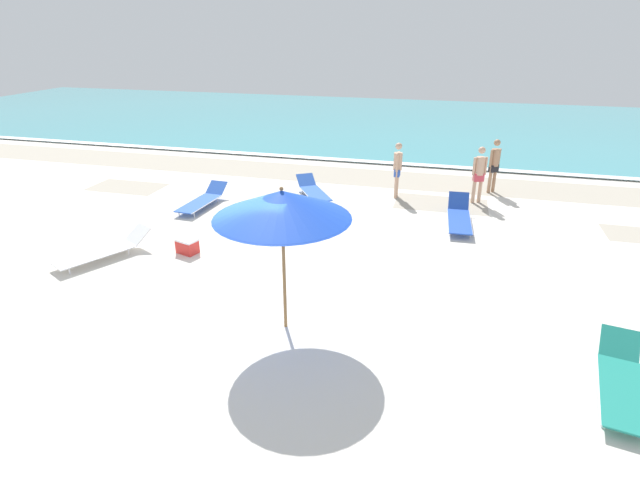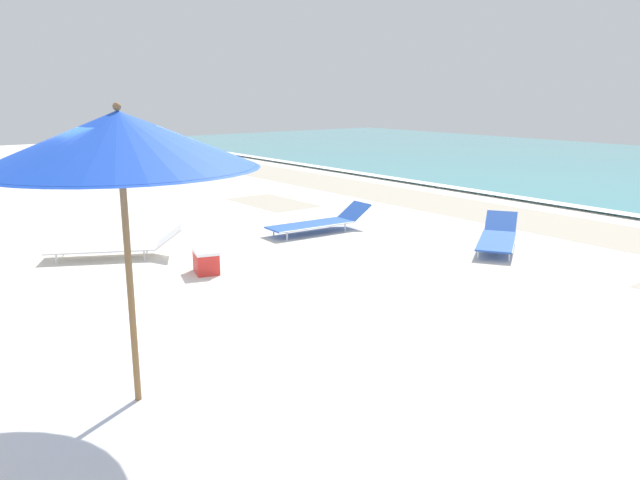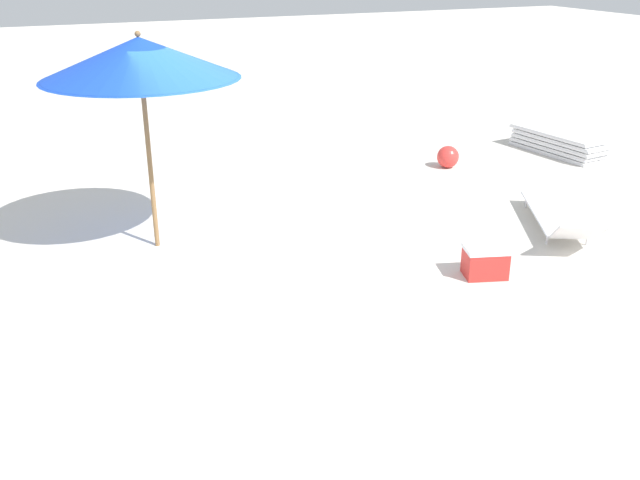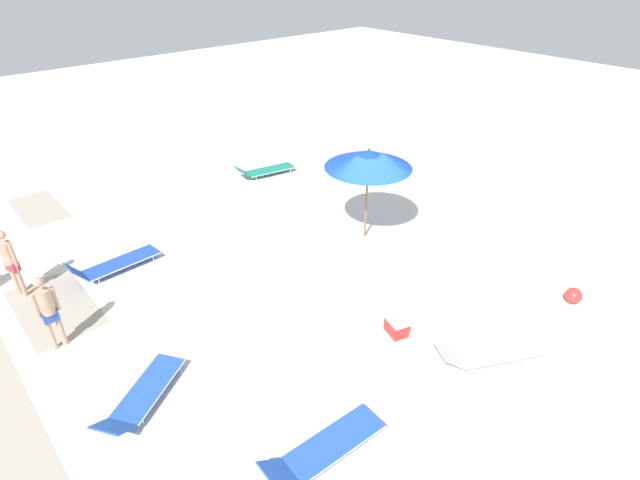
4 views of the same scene
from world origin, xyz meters
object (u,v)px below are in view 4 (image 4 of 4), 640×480
at_px(beach_umbrella, 369,159).
at_px(cooler_box, 396,326).
at_px(sun_lounger_under_umbrella, 324,448).
at_px(beachgoer_wading_adult, 48,309).
at_px(sun_lounger_mid_beach_solo, 142,395).
at_px(beach_ball, 573,296).
at_px(sun_lounger_near_water_left, 113,264).
at_px(sun_lounger_beside_umbrella, 488,352).
at_px(sun_lounger_near_water_right, 265,170).
at_px(beachgoer_shoreline_child, 10,260).

relative_size(beach_umbrella, cooler_box, 4.64).
xyz_separation_m(sun_lounger_under_umbrella, beachgoer_wading_adult, (5.61, 2.42, 0.79)).
xyz_separation_m(sun_lounger_mid_beach_solo, beachgoer_wading_adult, (2.59, 0.66, 0.79)).
bearing_deg(sun_lounger_mid_beach_solo, sun_lounger_under_umbrella, 177.45).
distance_m(beachgoer_wading_adult, cooler_box, 7.17).
distance_m(beach_ball, cooler_box, 4.43).
bearing_deg(sun_lounger_mid_beach_solo, beach_ball, -146.15).
relative_size(beachgoer_wading_adult, cooler_box, 3.04).
bearing_deg(beach_umbrella, sun_lounger_mid_beach_solo, 101.81).
relative_size(sun_lounger_near_water_left, sun_lounger_mid_beach_solo, 1.08).
relative_size(sun_lounger_under_umbrella, sun_lounger_beside_umbrella, 1.00).
height_order(sun_lounger_near_water_right, beachgoer_wading_adult, beachgoer_wading_adult).
distance_m(beachgoer_wading_adult, beach_ball, 11.54).
bearing_deg(beach_ball, sun_lounger_under_umbrella, 83.56).
height_order(sun_lounger_mid_beach_solo, cooler_box, sun_lounger_mid_beach_solo).
xyz_separation_m(sun_lounger_near_water_left, beachgoer_wading_adult, (-1.99, 1.95, 0.78)).
xyz_separation_m(sun_lounger_under_umbrella, sun_lounger_mid_beach_solo, (3.02, 1.77, 0.00)).
relative_size(beachgoer_wading_adult, beach_ball, 4.62).
bearing_deg(beachgoer_shoreline_child, beachgoer_wading_adult, 159.68).
bearing_deg(beach_ball, sun_lounger_near_water_left, 42.12).
distance_m(beach_umbrella, beach_ball, 5.99).
bearing_deg(beachgoer_wading_adult, sun_lounger_near_water_left, -135.05).
distance_m(beachgoer_wading_adult, beachgoer_shoreline_child, 2.49).
relative_size(sun_lounger_near_water_left, beachgoer_shoreline_child, 1.28).
height_order(sun_lounger_near_water_left, sun_lounger_mid_beach_solo, sun_lounger_near_water_left).
bearing_deg(sun_lounger_near_water_right, sun_lounger_mid_beach_solo, 142.48).
bearing_deg(beachgoer_wading_adult, sun_lounger_near_water_right, -153.10).
distance_m(sun_lounger_under_umbrella, sun_lounger_beside_umbrella, 4.00).
distance_m(sun_lounger_under_umbrella, sun_lounger_mid_beach_solo, 3.50).
bearing_deg(sun_lounger_near_water_right, beachgoer_wading_adult, 128.16).
distance_m(sun_lounger_near_water_left, sun_lounger_mid_beach_solo, 4.76).
distance_m(sun_lounger_under_umbrella, cooler_box, 3.42).
bearing_deg(sun_lounger_beside_umbrella, sun_lounger_near_water_right, 16.55).
height_order(sun_lounger_near_water_left, beachgoer_wading_adult, beachgoer_wading_adult).
bearing_deg(sun_lounger_beside_umbrella, beach_umbrella, 9.59).
distance_m(sun_lounger_under_umbrella, beachgoer_wading_adult, 6.16).
bearing_deg(beachgoer_wading_adult, beach_umbrella, 172.03).
distance_m(sun_lounger_mid_beach_solo, beachgoer_shoreline_child, 5.19).
distance_m(sun_lounger_beside_umbrella, sun_lounger_mid_beach_solo, 6.75).
relative_size(sun_lounger_near_water_left, cooler_box, 3.91).
height_order(beachgoer_shoreline_child, beach_ball, beachgoer_shoreline_child).
distance_m(sun_lounger_under_umbrella, sun_lounger_near_water_right, 11.72).
height_order(beachgoer_wading_adult, cooler_box, beachgoer_wading_adult).
xyz_separation_m(beachgoer_shoreline_child, cooler_box, (-6.87, -5.72, -0.81)).
height_order(beach_umbrella, sun_lounger_near_water_left, beach_umbrella).
xyz_separation_m(sun_lounger_beside_umbrella, sun_lounger_mid_beach_solo, (3.56, 5.74, 0.00)).
bearing_deg(sun_lounger_mid_beach_solo, beachgoer_shoreline_child, -24.39).
distance_m(sun_lounger_mid_beach_solo, beachgoer_wading_adult, 2.79).
bearing_deg(sun_lounger_near_water_left, beach_ball, -140.60).
bearing_deg(beachgoer_shoreline_child, sun_lounger_mid_beach_solo, 165.86).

